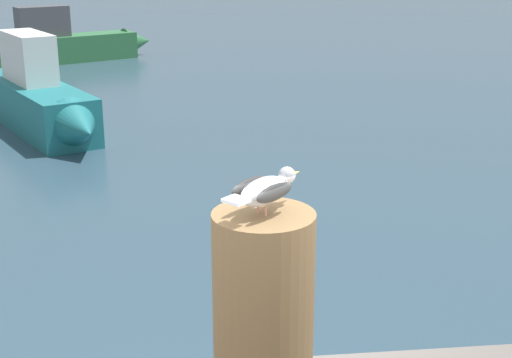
% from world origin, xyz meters
% --- Properties ---
extents(mooring_post, '(0.38, 0.38, 0.83)m').
position_xyz_m(mooring_post, '(0.54, -0.37, 1.97)').
color(mooring_post, brown).
rests_on(mooring_post, harbor_quay).
extents(seagull, '(0.32, 0.30, 0.14)m').
position_xyz_m(seagull, '(0.55, -0.37, 2.47)').
color(seagull, tan).
rests_on(seagull, mooring_post).
extents(boat_green, '(4.70, 3.19, 1.64)m').
position_xyz_m(boat_green, '(-2.75, 19.23, 0.52)').
color(boat_green, '#2D6B3D').
rests_on(boat_green, ground_plane).
extents(boat_teal, '(3.05, 4.77, 1.76)m').
position_xyz_m(boat_teal, '(-2.26, 10.68, 0.58)').
color(boat_teal, '#1E7075').
rests_on(boat_teal, ground_plane).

